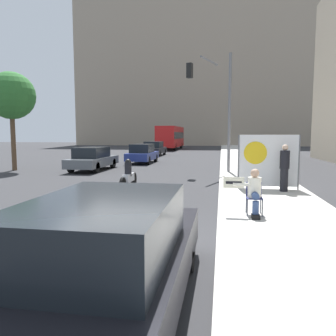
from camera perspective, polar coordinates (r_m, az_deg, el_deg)
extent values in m
plane|color=#303033|center=(6.72, -5.67, -13.55)|extent=(160.00, 160.00, 0.00)
cube|color=beige|center=(21.29, 13.46, -0.06)|extent=(3.27, 90.00, 0.17)
cube|color=gray|center=(70.91, 6.45, 16.01)|extent=(52.00, 12.00, 29.46)
cylinder|color=#474C56|center=(8.58, 13.64, -6.74)|extent=(0.03, 0.03, 0.42)
cylinder|color=#474C56|center=(8.62, 16.11, -6.75)|extent=(0.03, 0.03, 0.42)
cylinder|color=#474C56|center=(8.94, 13.46, -6.23)|extent=(0.03, 0.03, 0.42)
cylinder|color=#474C56|center=(8.98, 15.83, -6.24)|extent=(0.03, 0.03, 0.42)
cube|color=navy|center=(8.73, 14.80, -5.06)|extent=(0.40, 0.40, 0.02)
cube|color=navy|center=(8.89, 14.72, -3.56)|extent=(0.40, 0.02, 0.38)
cylinder|color=#334775|center=(8.56, 14.92, -4.60)|extent=(0.18, 0.42, 0.18)
cylinder|color=#334775|center=(8.42, 15.00, -7.02)|extent=(0.16, 0.16, 0.42)
cube|color=black|center=(8.40, 15.01, -8.19)|extent=(0.20, 0.28, 0.10)
cylinder|color=silver|center=(8.72, 14.83, -3.28)|extent=(0.34, 0.34, 0.52)
sphere|color=tan|center=(8.67, 14.89, -0.86)|extent=(0.22, 0.22, 0.22)
cylinder|color=silver|center=(8.60, 12.72, -2.81)|extent=(0.45, 0.09, 0.09)
cube|color=#EAE5C6|center=(8.58, 11.37, -2.51)|extent=(0.53, 0.02, 0.29)
cube|color=black|center=(8.57, 11.38, -2.52)|extent=(0.40, 0.01, 0.07)
cylinder|color=black|center=(12.60, 19.55, -1.98)|extent=(0.28, 0.28, 0.83)
cylinder|color=black|center=(12.52, 19.66, 1.38)|extent=(0.34, 0.34, 0.66)
sphere|color=beige|center=(12.50, 19.73, 3.38)|extent=(0.22, 0.22, 0.22)
cylinder|color=slate|center=(12.81, 12.18, 1.10)|extent=(0.06, 0.06, 2.05)
cylinder|color=slate|center=(13.11, 21.84, 0.92)|extent=(0.06, 0.06, 2.05)
cube|color=white|center=(12.91, 17.07, 1.23)|extent=(2.20, 0.02, 1.95)
cylinder|color=yellow|center=(12.81, 14.98, 2.57)|extent=(0.86, 0.01, 0.86)
cylinder|color=slate|center=(18.54, 10.66, 9.38)|extent=(0.16, 0.16, 6.45)
cylinder|color=slate|center=(19.36, 7.23, 18.03)|extent=(0.92, 2.33, 0.11)
cube|color=black|center=(19.75, 3.79, 16.57)|extent=(0.38, 0.38, 0.84)
sphere|color=green|center=(19.70, 3.78, 15.77)|extent=(0.18, 0.18, 0.18)
cube|color=black|center=(4.26, -10.07, -17.38)|extent=(1.81, 4.76, 0.57)
cube|color=black|center=(3.88, -11.18, -10.04)|extent=(1.56, 2.47, 0.66)
cylinder|color=black|center=(5.90, -12.66, -13.19)|extent=(0.22, 0.64, 0.64)
cylinder|color=black|center=(5.53, 3.36, -14.38)|extent=(0.22, 0.64, 0.64)
cube|color=#565B60|center=(20.93, -12.91, 1.10)|extent=(1.78, 4.71, 0.53)
cube|color=black|center=(20.71, -13.14, 2.67)|extent=(1.53, 2.45, 0.63)
cylinder|color=black|center=(22.59, -13.33, 0.88)|extent=(0.22, 0.64, 0.64)
cylinder|color=black|center=(22.04, -9.58, 0.83)|extent=(0.22, 0.64, 0.64)
cylinder|color=black|center=(19.93, -16.56, 0.14)|extent=(0.22, 0.64, 0.64)
cylinder|color=black|center=(19.31, -12.38, 0.07)|extent=(0.22, 0.64, 0.64)
cube|color=navy|center=(25.58, -4.43, 2.11)|extent=(1.72, 4.38, 0.56)
cube|color=black|center=(25.38, -4.53, 3.44)|extent=(1.48, 2.28, 0.65)
cylinder|color=black|center=(27.09, -5.28, 1.82)|extent=(0.22, 0.64, 0.64)
cylinder|color=black|center=(26.76, -2.18, 1.79)|extent=(0.22, 0.64, 0.64)
cylinder|color=black|center=(24.48, -6.88, 1.37)|extent=(0.22, 0.64, 0.64)
cylinder|color=black|center=(24.11, -3.46, 1.33)|extent=(0.22, 0.64, 0.64)
cube|color=black|center=(34.55, -2.43, 3.10)|extent=(1.89, 4.70, 0.56)
cube|color=black|center=(34.34, -2.50, 4.10)|extent=(1.63, 2.45, 0.66)
cylinder|color=black|center=(36.16, -3.26, 2.85)|extent=(0.22, 0.64, 0.64)
cylinder|color=black|center=(35.84, -0.64, 2.83)|extent=(0.22, 0.64, 0.64)
cylinder|color=black|center=(33.33, -4.35, 2.59)|extent=(0.22, 0.64, 0.64)
cylinder|color=black|center=(32.97, -1.52, 2.57)|extent=(0.22, 0.64, 0.64)
cube|color=red|center=(48.35, 0.48, 5.49)|extent=(2.55, 11.13, 2.90)
cube|color=black|center=(48.35, 0.48, 5.70)|extent=(2.57, 10.57, 0.94)
cylinder|color=black|center=(51.96, -0.17, 4.01)|extent=(0.30, 1.04, 1.04)
cylinder|color=black|center=(51.64, 2.30, 3.99)|extent=(0.30, 1.04, 1.04)
cylinder|color=black|center=(45.17, -1.61, 3.72)|extent=(0.30, 1.04, 1.04)
cylinder|color=black|center=(44.80, 1.22, 3.70)|extent=(0.30, 1.04, 1.04)
cube|color=silver|center=(13.38, -6.89, -1.68)|extent=(0.24, 0.96, 0.32)
cylinder|color=black|center=(13.29, -6.97, -0.21)|extent=(0.28, 0.28, 0.56)
sphere|color=black|center=(13.26, -6.99, 1.05)|extent=(0.24, 0.24, 0.24)
cylinder|color=black|center=(14.17, -5.98, -1.98)|extent=(0.10, 0.60, 0.60)
cylinder|color=black|center=(12.64, -7.89, -2.96)|extent=(0.10, 0.60, 0.60)
cylinder|color=brown|center=(22.43, -25.33, 4.20)|extent=(0.28, 0.28, 3.58)
sphere|color=#2D6B2D|center=(22.55, -25.65, 11.30)|extent=(2.87, 2.87, 2.87)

